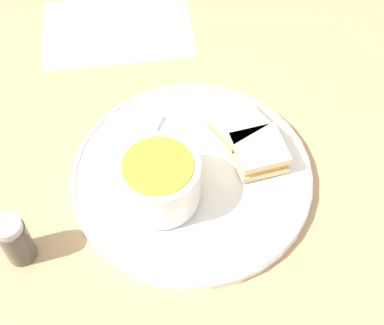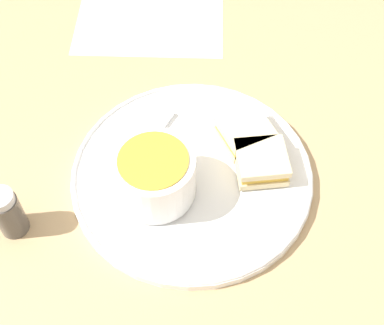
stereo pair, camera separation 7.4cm
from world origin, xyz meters
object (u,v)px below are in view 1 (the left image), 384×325
Objects in this scene: sandwich_half_near at (259,153)px; sandwich_half_far at (237,126)px; spoon at (137,166)px; salt_shaker at (15,240)px; soup_bowl at (159,181)px.

sandwich_half_far is (-0.06, -0.01, 0.00)m from sandwich_half_near.
salt_shaker is (0.07, -0.18, 0.02)m from spoon.
sandwich_half_near is at bearing 113.00° from spoon.
spoon is 1.30× the size of sandwich_half_far.
spoon is at bearing -86.03° from sandwich_half_far.
spoon is 1.40× the size of salt_shaker.
spoon is at bearing -104.98° from sandwich_half_near.
soup_bowl is 0.20m from salt_shaker.
sandwich_half_near is 0.86× the size of sandwich_half_far.
sandwich_half_far is (-0.07, 0.14, -0.02)m from soup_bowl.
sandwich_half_near is 0.06m from sandwich_half_far.
sandwich_half_near reaches higher than spoon.
sandwich_half_far is at bearing 131.94° from spoon.
salt_shaker is at bearing -85.30° from soup_bowl.
sandwich_half_far is at bearing -168.85° from sandwich_half_near.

